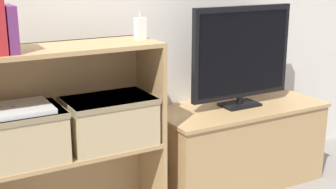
{
  "coord_description": "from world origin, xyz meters",
  "views": [
    {
      "loc": [
        -1.11,
        -1.83,
        1.26
      ],
      "look_at": [
        0.0,
        0.15,
        0.63
      ],
      "focal_mm": 50.0,
      "sensor_mm": 36.0,
      "label": 1
    }
  ],
  "objects_px": {
    "baby_monitor": "(140,28)",
    "book_plum": "(10,29)",
    "tv": "(242,54)",
    "tv_stand": "(238,144)",
    "laptop": "(13,109)",
    "storage_basket_left": "(16,135)",
    "storage_basket_right": "(109,119)"
  },
  "relations": [
    {
      "from": "baby_monitor",
      "to": "book_plum",
      "type": "bearing_deg",
      "value": -174.86
    },
    {
      "from": "tv",
      "to": "book_plum",
      "type": "bearing_deg",
      "value": -174.84
    },
    {
      "from": "tv_stand",
      "to": "baby_monitor",
      "type": "height_order",
      "value": "baby_monitor"
    },
    {
      "from": "laptop",
      "to": "tv",
      "type": "bearing_deg",
      "value": 3.37
    },
    {
      "from": "tv",
      "to": "book_plum",
      "type": "relative_size",
      "value": 3.4
    },
    {
      "from": "baby_monitor",
      "to": "laptop",
      "type": "height_order",
      "value": "baby_monitor"
    },
    {
      "from": "baby_monitor",
      "to": "storage_basket_left",
      "type": "bearing_deg",
      "value": -178.59
    },
    {
      "from": "tv_stand",
      "to": "book_plum",
      "type": "relative_size",
      "value": 5.3
    },
    {
      "from": "storage_basket_left",
      "to": "laptop",
      "type": "distance_m",
      "value": 0.11
    },
    {
      "from": "tv",
      "to": "storage_basket_right",
      "type": "distance_m",
      "value": 0.87
    },
    {
      "from": "tv_stand",
      "to": "tv",
      "type": "height_order",
      "value": "tv"
    },
    {
      "from": "tv",
      "to": "laptop",
      "type": "xyz_separation_m",
      "value": [
        -1.27,
        -0.07,
        -0.11
      ]
    },
    {
      "from": "tv",
      "to": "storage_basket_right",
      "type": "bearing_deg",
      "value": -174.89
    },
    {
      "from": "book_plum",
      "to": "laptop",
      "type": "xyz_separation_m",
      "value": [
        -0.01,
        0.04,
        -0.34
      ]
    },
    {
      "from": "tv",
      "to": "baby_monitor",
      "type": "distance_m",
      "value": 0.69
    },
    {
      "from": "tv",
      "to": "laptop",
      "type": "distance_m",
      "value": 1.27
    },
    {
      "from": "storage_basket_right",
      "to": "tv",
      "type": "bearing_deg",
      "value": 5.11
    },
    {
      "from": "book_plum",
      "to": "storage_basket_left",
      "type": "bearing_deg",
      "value": 101.9
    },
    {
      "from": "tv_stand",
      "to": "baby_monitor",
      "type": "xyz_separation_m",
      "value": [
        -0.66,
        -0.06,
        0.73
      ]
    },
    {
      "from": "storage_basket_left",
      "to": "laptop",
      "type": "xyz_separation_m",
      "value": [
        0.0,
        -0.0,
        0.11
      ]
    },
    {
      "from": "storage_basket_left",
      "to": "laptop",
      "type": "relative_size",
      "value": 1.32
    },
    {
      "from": "tv_stand",
      "to": "tv",
      "type": "xyz_separation_m",
      "value": [
        -0.0,
        -0.0,
        0.54
      ]
    },
    {
      "from": "storage_basket_right",
      "to": "book_plum",
      "type": "bearing_deg",
      "value": -174.74
    },
    {
      "from": "tv_stand",
      "to": "storage_basket_left",
      "type": "xyz_separation_m",
      "value": [
        -1.27,
        -0.08,
        0.32
      ]
    },
    {
      "from": "tv_stand",
      "to": "laptop",
      "type": "bearing_deg",
      "value": -176.56
    },
    {
      "from": "tv",
      "to": "storage_basket_right",
      "type": "xyz_separation_m",
      "value": [
        -0.83,
        -0.07,
        -0.22
      ]
    },
    {
      "from": "storage_basket_right",
      "to": "laptop",
      "type": "xyz_separation_m",
      "value": [
        -0.43,
        -0.0,
        0.11
      ]
    },
    {
      "from": "book_plum",
      "to": "storage_basket_right",
      "type": "xyz_separation_m",
      "value": [
        0.42,
        0.04,
        -0.46
      ]
    },
    {
      "from": "tv_stand",
      "to": "baby_monitor",
      "type": "distance_m",
      "value": 0.99
    },
    {
      "from": "baby_monitor",
      "to": "storage_basket_left",
      "type": "relative_size",
      "value": 0.33
    },
    {
      "from": "baby_monitor",
      "to": "storage_basket_right",
      "type": "xyz_separation_m",
      "value": [
        -0.18,
        -0.02,
        -0.41
      ]
    },
    {
      "from": "tv_stand",
      "to": "storage_basket_left",
      "type": "relative_size",
      "value": 2.43
    }
  ]
}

